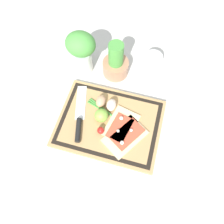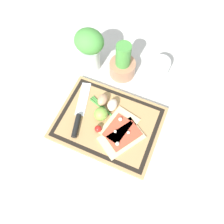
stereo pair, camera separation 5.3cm
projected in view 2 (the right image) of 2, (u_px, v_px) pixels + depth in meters
The scene contains 13 objects.
ground_plane at pixel (108, 124), 0.92m from camera, with size 6.00×6.00×0.00m, color silver.
cutting_board at pixel (108, 123), 0.91m from camera, with size 0.43×0.32×0.02m.
pizza_slice_near at pixel (122, 137), 0.87m from camera, with size 0.18×0.20×0.02m.
pizza_slice_far at pixel (119, 127), 0.89m from camera, with size 0.14×0.17×0.02m.
knife at pixel (78, 118), 0.90m from camera, with size 0.10×0.26×0.02m.
egg_brown at pixel (103, 100), 0.93m from camera, with size 0.04×0.06×0.04m, color tan.
egg_pink at pixel (112, 105), 0.92m from camera, with size 0.04×0.06×0.04m, color beige.
lime at pixel (101, 114), 0.89m from camera, with size 0.06×0.06×0.06m, color #7FB742.
cherry_tomato_red at pixel (98, 129), 0.88m from camera, with size 0.03×0.03×0.03m, color red.
scallion_bunch at pixel (112, 116), 0.91m from camera, with size 0.25×0.12×0.01m.
herb_pot at pixel (123, 64), 0.98m from camera, with size 0.12×0.12×0.18m.
sauce_jar at pixel (160, 68), 1.00m from camera, with size 0.09×0.09×0.09m.
herb_glass at pixel (90, 47), 0.94m from camera, with size 0.13×0.11×0.22m.
Camera 2 is at (0.16, -0.32, 0.85)m, focal length 35.00 mm.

